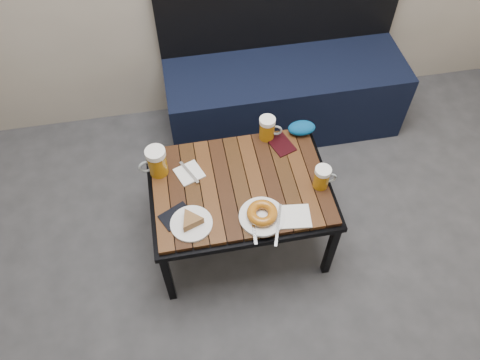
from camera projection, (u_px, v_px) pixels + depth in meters
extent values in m
cube|color=black|center=(284.00, 97.00, 2.85)|extent=(1.40, 0.50, 0.45)
cube|color=black|center=(280.00, 6.00, 2.61)|extent=(1.40, 0.05, 0.50)
cube|color=black|center=(168.00, 278.00, 2.15)|extent=(0.03, 0.03, 0.42)
cube|color=black|center=(331.00, 250.00, 2.24)|extent=(0.04, 0.03, 0.42)
cube|color=black|center=(158.00, 182.00, 2.48)|extent=(0.03, 0.04, 0.42)
cube|color=black|center=(300.00, 161.00, 2.57)|extent=(0.04, 0.04, 0.42)
cube|color=black|center=(240.00, 188.00, 2.18)|extent=(0.84, 0.62, 0.03)
cube|color=#3C210D|center=(240.00, 185.00, 2.16)|extent=(0.80, 0.58, 0.02)
cylinder|color=#A3680D|center=(158.00, 163.00, 2.15)|extent=(0.10, 0.10, 0.12)
cylinder|color=white|center=(155.00, 153.00, 2.09)|extent=(0.09, 0.09, 0.03)
torus|color=#8C999E|center=(146.00, 167.00, 2.13)|extent=(0.08, 0.03, 0.08)
cylinder|color=#A3680D|center=(267.00, 130.00, 2.28)|extent=(0.09, 0.09, 0.10)
cylinder|color=white|center=(267.00, 121.00, 2.23)|extent=(0.08, 0.08, 0.02)
torus|color=#8C999E|center=(276.00, 130.00, 2.28)|extent=(0.06, 0.03, 0.06)
cylinder|color=#A3680D|center=(321.00, 179.00, 2.11)|extent=(0.08, 0.08, 0.10)
cylinder|color=white|center=(323.00, 171.00, 2.06)|extent=(0.07, 0.07, 0.02)
torus|color=#8C999E|center=(330.00, 178.00, 2.11)|extent=(0.06, 0.01, 0.06)
cylinder|color=white|center=(191.00, 224.00, 2.02)|extent=(0.18, 0.18, 0.01)
cylinder|color=white|center=(262.00, 217.00, 2.04)|extent=(0.20, 0.20, 0.01)
torus|color=#86490C|center=(262.00, 213.00, 2.01)|extent=(0.14, 0.14, 0.04)
cube|color=#A5A8AD|center=(278.00, 225.00, 2.00)|extent=(0.08, 0.20, 0.00)
cube|color=#A5A8AD|center=(254.00, 229.00, 1.99)|extent=(0.03, 0.16, 0.00)
cube|color=white|center=(189.00, 173.00, 2.18)|extent=(0.15, 0.15, 0.01)
cube|color=#A5A8AD|center=(189.00, 172.00, 2.18)|extent=(0.08, 0.14, 0.00)
cube|color=white|center=(294.00, 217.00, 2.04)|extent=(0.16, 0.14, 0.01)
cube|color=black|center=(176.00, 216.00, 2.04)|extent=(0.16, 0.15, 0.01)
cube|color=black|center=(281.00, 145.00, 2.29)|extent=(0.14, 0.16, 0.01)
ellipsoid|color=navy|center=(302.00, 128.00, 2.32)|extent=(0.14, 0.09, 0.06)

